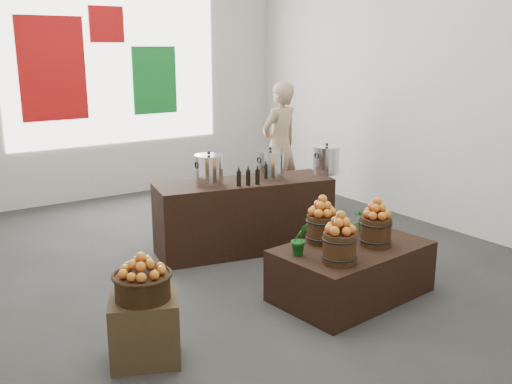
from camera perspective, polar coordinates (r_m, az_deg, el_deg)
ground at (r=5.84m, az=-3.20°, el=-7.78°), size 7.00×7.00×0.00m
back_wall at (r=8.60m, az=-15.87°, el=12.51°), size 6.00×0.04×4.00m
back_opening at (r=8.69m, az=-13.91°, el=12.65°), size 3.20×0.02×2.40m
deco_red_left at (r=8.40m, az=-19.70°, el=11.51°), size 0.90×0.04×1.40m
deco_green_right at (r=8.92m, az=-10.11°, el=10.94°), size 0.70×0.04×1.00m
deco_red_upper at (r=8.64m, az=-14.74°, el=15.91°), size 0.50×0.04×0.50m
crate at (r=4.25m, az=-11.05°, el=-13.34°), size 0.60×0.56×0.48m
wicker_basket at (r=4.11m, az=-11.27°, el=-9.27°), size 0.39×0.39×0.18m
apples_in_basket at (r=4.04m, az=-11.38°, el=-7.08°), size 0.30×0.30×0.16m
display_table at (r=5.25m, az=9.53°, el=-7.79°), size 1.44×0.97×0.47m
apple_bucket_front_left at (r=4.73m, az=8.34°, el=-5.55°), size 0.27×0.27×0.25m
apples_in_bucket_front_left at (r=4.66m, az=8.44°, el=-3.02°), size 0.21×0.21×0.18m
apple_bucket_front_right at (r=5.19m, az=11.87°, el=-3.87°), size 0.27×0.27×0.25m
apples_in_bucket_front_right at (r=5.13m, az=12.00°, el=-1.55°), size 0.21×0.21×0.18m
apple_bucket_rear at (r=5.19m, az=6.59°, el=-3.68°), size 0.27×0.27×0.25m
apples_in_bucket_rear at (r=5.12m, az=6.66°, el=-1.35°), size 0.21×0.21×0.18m
herb_garnish_right at (r=5.55m, az=10.87°, el=-2.62°), size 0.27×0.25×0.25m
herb_garnish_left at (r=4.86m, az=4.40°, el=-4.69°), size 0.17×0.15×0.28m
counter at (r=6.27m, az=-1.18°, el=-2.38°), size 2.00×1.01×0.78m
stock_pot_left at (r=6.01m, az=-4.71°, el=2.16°), size 0.30×0.30×0.30m
stock_pot_center at (r=6.24m, az=1.41°, el=2.67°), size 0.30×0.30×0.30m
stock_pot_right at (r=6.55m, az=7.04°, el=3.11°), size 0.30×0.30×0.30m
oil_cruets at (r=5.97m, az=-0.55°, el=1.74°), size 0.22×0.10×0.22m
shopper at (r=7.95m, az=2.39°, el=4.72°), size 0.70×0.53×1.74m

